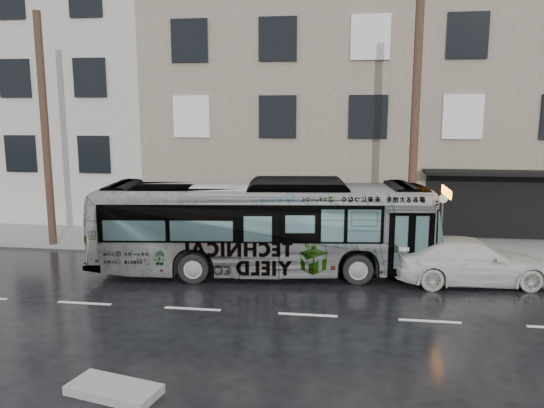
{
  "coord_description": "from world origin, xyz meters",
  "views": [
    {
      "loc": [
        4.11,
        -16.06,
        5.4
      ],
      "look_at": [
        1.53,
        2.5,
        2.14
      ],
      "focal_mm": 35.0,
      "sensor_mm": 36.0,
      "label": 1
    }
  ],
  "objects_px": {
    "utility_pole_rear": "(45,131)",
    "sign_post": "(441,226)",
    "bus": "(264,227)",
    "white_sedan": "(470,261)",
    "utility_pole_front": "(414,133)"
  },
  "relations": [
    {
      "from": "utility_pole_rear",
      "to": "sign_post",
      "type": "relative_size",
      "value": 3.75
    },
    {
      "from": "bus",
      "to": "white_sedan",
      "type": "relative_size",
      "value": 2.31
    },
    {
      "from": "sign_post",
      "to": "bus",
      "type": "xyz_separation_m",
      "value": [
        -6.15,
        -2.18,
        0.24
      ]
    },
    {
      "from": "utility_pole_front",
      "to": "bus",
      "type": "distance_m",
      "value": 6.3
    },
    {
      "from": "utility_pole_front",
      "to": "bus",
      "type": "xyz_separation_m",
      "value": [
        -5.05,
        -2.18,
        -3.06
      ]
    },
    {
      "from": "utility_pole_front",
      "to": "utility_pole_rear",
      "type": "height_order",
      "value": "same"
    },
    {
      "from": "white_sedan",
      "to": "utility_pole_front",
      "type": "bearing_deg",
      "value": 28.59
    },
    {
      "from": "utility_pole_rear",
      "to": "sign_post",
      "type": "height_order",
      "value": "utility_pole_rear"
    },
    {
      "from": "bus",
      "to": "white_sedan",
      "type": "height_order",
      "value": "bus"
    },
    {
      "from": "utility_pole_rear",
      "to": "sign_post",
      "type": "xyz_separation_m",
      "value": [
        15.1,
        0.0,
        -3.3
      ]
    },
    {
      "from": "utility_pole_front",
      "to": "white_sedan",
      "type": "distance_m",
      "value": 4.85
    },
    {
      "from": "utility_pole_front",
      "to": "sign_post",
      "type": "distance_m",
      "value": 3.48
    },
    {
      "from": "utility_pole_front",
      "to": "sign_post",
      "type": "height_order",
      "value": "utility_pole_front"
    },
    {
      "from": "sign_post",
      "to": "bus",
      "type": "bearing_deg",
      "value": -160.48
    },
    {
      "from": "utility_pole_rear",
      "to": "bus",
      "type": "bearing_deg",
      "value": -13.69
    }
  ]
}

